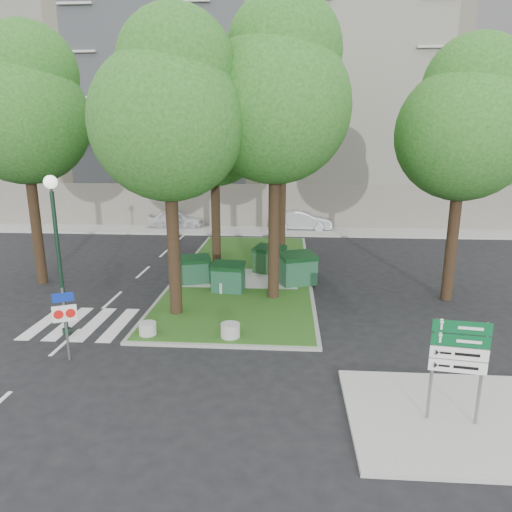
# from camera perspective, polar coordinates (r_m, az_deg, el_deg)

# --- Properties ---
(ground) EXTENTS (120.00, 120.00, 0.00)m
(ground) POSITION_cam_1_polar(r_m,az_deg,el_deg) (14.66, -6.42, -11.13)
(ground) COLOR black
(ground) RESTS_ON ground
(median_island) EXTENTS (6.00, 16.00, 0.12)m
(median_island) POSITION_cam_1_polar(r_m,az_deg,el_deg) (22.00, -1.44, -2.13)
(median_island) COLOR #274F16
(median_island) RESTS_ON ground
(median_kerb) EXTENTS (6.30, 16.30, 0.10)m
(median_kerb) POSITION_cam_1_polar(r_m,az_deg,el_deg) (22.00, -1.44, -2.16)
(median_kerb) COLOR gray
(median_kerb) RESTS_ON ground
(sidewalk_corner) EXTENTS (5.00, 4.00, 0.12)m
(sidewalk_corner) POSITION_cam_1_polar(r_m,az_deg,el_deg) (12.03, 23.91, -18.11)
(sidewalk_corner) COLOR #999993
(sidewalk_corner) RESTS_ON ground
(building_sidewalk) EXTENTS (42.00, 3.00, 0.12)m
(building_sidewalk) POSITION_cam_1_polar(r_m,az_deg,el_deg) (32.21, -0.57, 3.14)
(building_sidewalk) COLOR #999993
(building_sidewalk) RESTS_ON ground
(zebra_crossing) EXTENTS (5.00, 3.00, 0.01)m
(zebra_crossing) POSITION_cam_1_polar(r_m,az_deg,el_deg) (17.00, -18.15, -8.09)
(zebra_crossing) COLOR silver
(zebra_crossing) RESTS_ON ground
(apartment_building) EXTENTS (41.00, 12.00, 16.00)m
(apartment_building) POSITION_cam_1_polar(r_m,az_deg,el_deg) (39.13, 0.31, 16.78)
(apartment_building) COLOR tan
(apartment_building) RESTS_ON ground
(tree_median_near_left) EXTENTS (5.20, 5.20, 10.53)m
(tree_median_near_left) POSITION_cam_1_polar(r_m,az_deg,el_deg) (16.09, -10.67, 17.78)
(tree_median_near_left) COLOR black
(tree_median_near_left) RESTS_ON ground
(tree_median_near_right) EXTENTS (5.60, 5.60, 11.46)m
(tree_median_near_right) POSITION_cam_1_polar(r_m,az_deg,el_deg) (17.66, 2.74, 19.84)
(tree_median_near_right) COLOR black
(tree_median_near_right) RESTS_ON ground
(tree_median_mid) EXTENTS (4.80, 4.80, 9.99)m
(tree_median_mid) POSITION_cam_1_polar(r_m,az_deg,el_deg) (22.35, -5.04, 16.03)
(tree_median_mid) COLOR black
(tree_median_mid) RESTS_ON ground
(tree_median_far) EXTENTS (5.80, 5.80, 11.93)m
(tree_median_far) POSITION_cam_1_polar(r_m,az_deg,el_deg) (25.16, 3.65, 18.91)
(tree_median_far) COLOR black
(tree_median_far) RESTS_ON ground
(tree_street_left) EXTENTS (5.40, 5.40, 11.00)m
(tree_street_left) POSITION_cam_1_polar(r_m,az_deg,el_deg) (22.03, -26.95, 16.39)
(tree_street_left) COLOR black
(tree_street_left) RESTS_ON ground
(tree_street_right) EXTENTS (5.00, 5.00, 10.06)m
(tree_street_right) POSITION_cam_1_polar(r_m,az_deg,el_deg) (19.24, 24.87, 15.14)
(tree_street_right) COLOR black
(tree_street_right) RESTS_ON ground
(dumpster_a) EXTENTS (1.52, 1.27, 1.21)m
(dumpster_a) POSITION_cam_1_polar(r_m,az_deg,el_deg) (20.41, -7.54, -1.69)
(dumpster_a) COLOR #0F3921
(dumpster_a) RESTS_ON median_island
(dumpster_b) EXTENTS (1.42, 1.07, 1.24)m
(dumpster_b) POSITION_cam_1_polar(r_m,az_deg,el_deg) (19.10, -3.48, -2.66)
(dumpster_b) COLOR #113B25
(dumpster_b) RESTS_ON median_island
(dumpster_c) EXTENTS (1.68, 1.45, 1.32)m
(dumpster_c) POSITION_cam_1_polar(r_m,az_deg,el_deg) (21.72, 1.68, -0.45)
(dumpster_c) COLOR black
(dumpster_c) RESTS_ON median_island
(dumpster_d) EXTENTS (1.83, 1.58, 1.43)m
(dumpster_d) POSITION_cam_1_polar(r_m,az_deg,el_deg) (20.05, 5.22, -1.60)
(dumpster_d) COLOR #133E23
(dumpster_d) RESTS_ON median_island
(bollard_left) EXTENTS (0.56, 0.56, 0.40)m
(bollard_left) POSITION_cam_1_polar(r_m,az_deg,el_deg) (15.42, -13.39, -8.81)
(bollard_left) COLOR #A2A39E
(bollard_left) RESTS_ON median_island
(bollard_right) EXTENTS (0.62, 0.62, 0.44)m
(bollard_right) POSITION_cam_1_polar(r_m,az_deg,el_deg) (14.86, -3.23, -9.25)
(bollard_right) COLOR #9D9E99
(bollard_right) RESTS_ON median_island
(bollard_mid) EXTENTS (0.62, 0.62, 0.44)m
(bollard_mid) POSITION_cam_1_polar(r_m,az_deg,el_deg) (19.14, -4.20, -3.80)
(bollard_mid) COLOR #979792
(bollard_mid) RESTS_ON median_island
(litter_bin) EXTENTS (0.45, 0.45, 0.79)m
(litter_bin) POSITION_cam_1_polar(r_m,az_deg,el_deg) (21.84, 5.64, -1.08)
(litter_bin) COLOR #CBD819
(litter_bin) RESTS_ON median_island
(street_lamp) EXTENTS (0.42, 0.42, 5.23)m
(street_lamp) POSITION_cam_1_polar(r_m,az_deg,el_deg) (15.75, -23.67, 2.16)
(street_lamp) COLOR black
(street_lamp) RESTS_ON ground
(traffic_sign_pole) EXTENTS (0.62, 0.31, 2.22)m
(traffic_sign_pole) POSITION_cam_1_polar(r_m,az_deg,el_deg) (14.25, -22.80, -6.77)
(traffic_sign_pole) COLOR slate
(traffic_sign_pole) RESTS_ON ground
(directional_sign) EXTENTS (1.20, 0.23, 2.41)m
(directional_sign) POSITION_cam_1_polar(r_m,az_deg,el_deg) (11.05, 23.98, -11.31)
(directional_sign) COLOR slate
(directional_sign) RESTS_ON sidewalk_corner
(car_white) EXTENTS (4.12, 1.86, 1.37)m
(car_white) POSITION_cam_1_polar(r_m,az_deg,el_deg) (33.98, -9.99, 4.58)
(car_white) COLOR silver
(car_white) RESTS_ON ground
(car_silver) EXTENTS (4.33, 1.53, 1.43)m
(car_silver) POSITION_cam_1_polar(r_m,az_deg,el_deg) (32.84, 5.66, 4.44)
(car_silver) COLOR #A3A6AB
(car_silver) RESTS_ON ground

